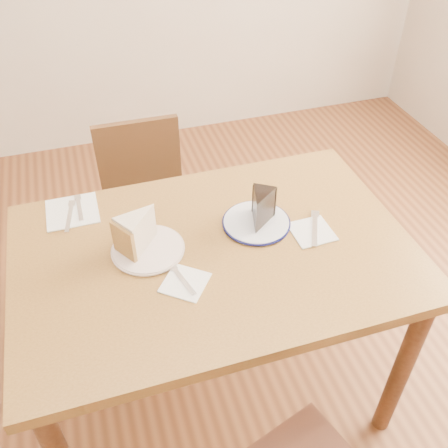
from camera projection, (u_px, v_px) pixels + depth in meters
ground at (217, 384)px, 2.00m from camera, size 4.00×4.00×0.00m
table at (215, 271)px, 1.57m from camera, size 1.20×0.80×0.75m
chair_far at (149, 213)px, 2.10m from camera, size 0.41×0.41×0.82m
plate_cream at (148, 249)px, 1.50m from camera, size 0.21×0.21×0.01m
plate_navy at (256, 223)px, 1.59m from camera, size 0.21×0.21×0.01m
carrot_cake at (141, 231)px, 1.47m from camera, size 0.15×0.14×0.10m
chocolate_cake at (260, 211)px, 1.55m from camera, size 0.12×0.13×0.10m
napkin_cream at (185, 283)px, 1.40m from camera, size 0.16×0.16×0.00m
napkin_navy at (312, 232)px, 1.56m from camera, size 0.13×0.13×0.00m
napkin_spare at (72, 211)px, 1.64m from camera, size 0.17×0.17×0.00m
fork_cream at (182, 279)px, 1.41m from camera, size 0.05×0.14×0.00m
knife_navy at (315, 228)px, 1.57m from camera, size 0.09×0.16×0.00m
fork_spare at (79, 208)px, 1.65m from camera, size 0.02×0.14×0.00m
knife_spare at (70, 216)px, 1.61m from camera, size 0.04×0.16×0.00m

